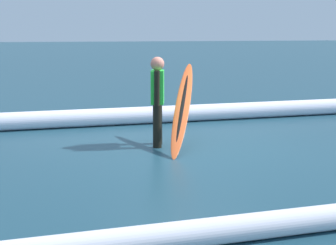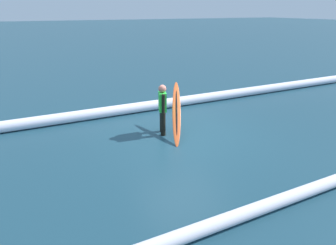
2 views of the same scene
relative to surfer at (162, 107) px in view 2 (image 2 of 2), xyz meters
name	(u,v)px [view 2 (image 2 of 2)]	position (x,y,z in m)	size (l,w,h in m)	color
ground_plane	(184,134)	(-0.53, 0.31, -0.81)	(187.94, 187.94, 0.00)	#1D4152
surfer	(162,107)	(0.00, 0.00, 0.00)	(0.30, 0.53, 1.44)	black
surfboard	(177,112)	(-0.38, 0.13, -0.17)	(1.05, 1.82, 1.31)	#E55926
wave_crest_foreground	(177,102)	(-1.49, -2.02, -0.64)	(0.34, 0.34, 17.57)	white
wave_crest_midground	(249,212)	(0.13, 3.91, -0.69)	(0.24, 0.24, 18.24)	white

